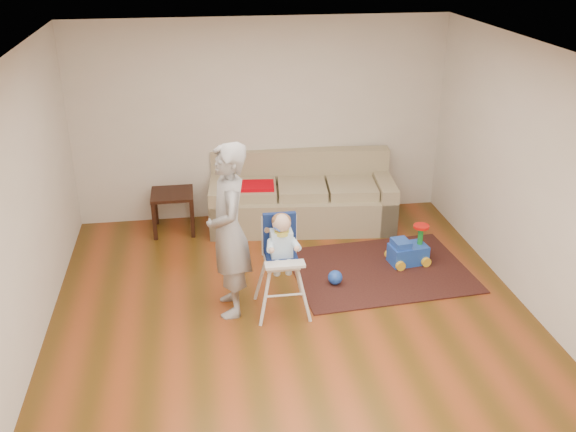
{
  "coord_description": "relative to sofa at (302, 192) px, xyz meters",
  "views": [
    {
      "loc": [
        -0.91,
        -5.54,
        3.72
      ],
      "look_at": [
        0.0,
        0.4,
        1.0
      ],
      "focal_mm": 40.0,
      "sensor_mm": 36.0,
      "label": 1
    }
  ],
  "objects": [
    {
      "name": "ground",
      "position": [
        -0.48,
        -2.3,
        -0.47
      ],
      "size": [
        5.5,
        5.5,
        0.0
      ],
      "primitive_type": "plane",
      "color": "#51350F",
      "rests_on": "ground"
    },
    {
      "name": "area_rug",
      "position": [
        0.7,
        -1.44,
        -0.46
      ],
      "size": [
        2.13,
        1.66,
        0.02
      ],
      "primitive_type": "cube",
      "rotation": [
        0.0,
        0.0,
        0.07
      ],
      "color": "black",
      "rests_on": "ground"
    },
    {
      "name": "adult",
      "position": [
        -1.1,
        -2.0,
        0.45
      ],
      "size": [
        0.47,
        0.69,
        1.84
      ],
      "primitive_type": "imported",
      "rotation": [
        0.0,
        0.0,
        -1.53
      ],
      "color": "gray",
      "rests_on": "ground"
    },
    {
      "name": "high_chair",
      "position": [
        -0.57,
        -2.1,
        0.07
      ],
      "size": [
        0.52,
        0.52,
        1.12
      ],
      "rotation": [
        0.0,
        0.0,
        -0.0
      ],
      "color": "silver",
      "rests_on": "ground"
    },
    {
      "name": "sofa",
      "position": [
        0.0,
        0.0,
        0.0
      ],
      "size": [
        2.53,
        1.25,
        0.94
      ],
      "rotation": [
        0.0,
        0.0,
        -0.11
      ],
      "color": "tan",
      "rests_on": "ground"
    },
    {
      "name": "toy_ball",
      "position": [
        0.1,
        -1.68,
        -0.37
      ],
      "size": [
        0.17,
        0.17,
        0.17
      ],
      "primitive_type": "sphere",
      "color": "blue",
      "rests_on": "area_rug"
    },
    {
      "name": "ride_on_toy",
      "position": [
        1.07,
        -1.32,
        -0.21
      ],
      "size": [
        0.48,
        0.37,
        0.48
      ],
      "primitive_type": null,
      "rotation": [
        0.0,
        0.0,
        0.14
      ],
      "color": "blue",
      "rests_on": "area_rug"
    },
    {
      "name": "room_envelope",
      "position": [
        -0.48,
        -1.77,
        1.4
      ],
      "size": [
        5.04,
        5.52,
        2.72
      ],
      "color": "beige",
      "rests_on": "ground"
    },
    {
      "name": "side_table",
      "position": [
        -1.71,
        0.06,
        -0.2
      ],
      "size": [
        0.54,
        0.54,
        0.54
      ],
      "primitive_type": null,
      "color": "black",
      "rests_on": "ground"
    }
  ]
}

